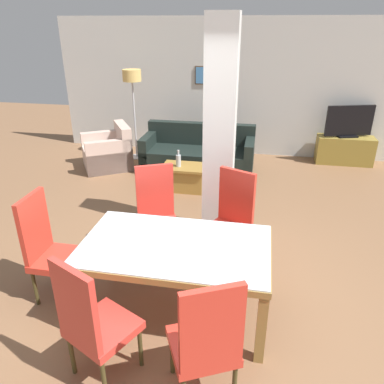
{
  "coord_description": "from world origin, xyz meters",
  "views": [
    {
      "loc": [
        0.69,
        -2.81,
        2.59
      ],
      "look_at": [
        0.0,
        0.83,
        0.9
      ],
      "focal_mm": 35.0,
      "sensor_mm": 36.0,
      "label": 1
    }
  ],
  "objects_px": {
    "dining_chair_far_left": "(157,211)",
    "bottle": "(178,160)",
    "dining_chair_far_right": "(231,217)",
    "coffee_table": "(185,177)",
    "tv_stand": "(344,150)",
    "dining_chair_head_left": "(48,246)",
    "dining_chair_near_right": "(206,340)",
    "armchair": "(109,153)",
    "dining_chair_near_left": "(92,321)",
    "floor_lamp": "(132,84)",
    "sofa": "(198,155)",
    "tv_screen": "(349,122)",
    "dining_table": "(175,257)"
  },
  "relations": [
    {
      "from": "dining_chair_near_right",
      "to": "dining_chair_far_right",
      "type": "distance_m",
      "value": 1.82
    },
    {
      "from": "dining_chair_near_right",
      "to": "floor_lamp",
      "type": "distance_m",
      "value": 5.72
    },
    {
      "from": "dining_chair_near_left",
      "to": "bottle",
      "type": "height_order",
      "value": "dining_chair_near_left"
    },
    {
      "from": "dining_chair_near_right",
      "to": "armchair",
      "type": "distance_m",
      "value": 5.22
    },
    {
      "from": "dining_chair_far_left",
      "to": "dining_chair_head_left",
      "type": "xyz_separation_m",
      "value": [
        -0.86,
        -0.91,
        0.0
      ]
    },
    {
      "from": "coffee_table",
      "to": "sofa",
      "type": "bearing_deg",
      "value": 85.98
    },
    {
      "from": "dining_chair_head_left",
      "to": "dining_chair_far_right",
      "type": "bearing_deg",
      "value": 118.33
    },
    {
      "from": "tv_stand",
      "to": "floor_lamp",
      "type": "xyz_separation_m",
      "value": [
        -4.17,
        -0.43,
        1.22
      ]
    },
    {
      "from": "tv_stand",
      "to": "tv_screen",
      "type": "xyz_separation_m",
      "value": [
        0.0,
        0.0,
        0.57
      ]
    },
    {
      "from": "dining_chair_far_right",
      "to": "coffee_table",
      "type": "xyz_separation_m",
      "value": [
        -0.94,
        1.94,
        -0.36
      ]
    },
    {
      "from": "coffee_table",
      "to": "tv_screen",
      "type": "xyz_separation_m",
      "value": [
        2.85,
        1.85,
        0.62
      ]
    },
    {
      "from": "bottle",
      "to": "tv_screen",
      "type": "xyz_separation_m",
      "value": [
        2.95,
        1.89,
        0.31
      ]
    },
    {
      "from": "dining_table",
      "to": "sofa",
      "type": "relative_size",
      "value": 0.84
    },
    {
      "from": "tv_stand",
      "to": "tv_screen",
      "type": "height_order",
      "value": "tv_screen"
    },
    {
      "from": "dining_chair_far_left",
      "to": "sofa",
      "type": "distance_m",
      "value": 2.93
    },
    {
      "from": "dining_chair_near_left",
      "to": "armchair",
      "type": "distance_m",
      "value": 4.83
    },
    {
      "from": "dining_chair_far_right",
      "to": "armchair",
      "type": "xyz_separation_m",
      "value": [
        -2.59,
        2.7,
        -0.29
      ]
    },
    {
      "from": "dining_chair_near_right",
      "to": "bottle",
      "type": "bearing_deg",
      "value": 79.88
    },
    {
      "from": "dining_chair_far_left",
      "to": "bottle",
      "type": "distance_m",
      "value": 1.92
    },
    {
      "from": "dining_chair_head_left",
      "to": "coffee_table",
      "type": "bearing_deg",
      "value": 164.92
    },
    {
      "from": "coffee_table",
      "to": "floor_lamp",
      "type": "bearing_deg",
      "value": 132.91
    },
    {
      "from": "floor_lamp",
      "to": "sofa",
      "type": "bearing_deg",
      "value": -18.27
    },
    {
      "from": "dining_chair_far_left",
      "to": "floor_lamp",
      "type": "height_order",
      "value": "floor_lamp"
    },
    {
      "from": "dining_chair_near_right",
      "to": "tv_screen",
      "type": "xyz_separation_m",
      "value": [
        1.91,
        5.61,
        0.26
      ]
    },
    {
      "from": "sofa",
      "to": "dining_chair_head_left",
      "type": "bearing_deg",
      "value": 77.62
    },
    {
      "from": "bottle",
      "to": "armchair",
      "type": "bearing_deg",
      "value": 152.73
    },
    {
      "from": "coffee_table",
      "to": "tv_stand",
      "type": "bearing_deg",
      "value": 32.97
    },
    {
      "from": "tv_stand",
      "to": "bottle",
      "type": "bearing_deg",
      "value": -147.33
    },
    {
      "from": "dining_chair_near_left",
      "to": "tv_stand",
      "type": "relative_size",
      "value": 1.04
    },
    {
      "from": "bottle",
      "to": "tv_screen",
      "type": "height_order",
      "value": "tv_screen"
    },
    {
      "from": "armchair",
      "to": "coffee_table",
      "type": "bearing_deg",
      "value": -146.5
    },
    {
      "from": "dining_chair_far_right",
      "to": "bottle",
      "type": "distance_m",
      "value": 2.17
    },
    {
      "from": "dining_chair_head_left",
      "to": "armchair",
      "type": "relative_size",
      "value": 0.97
    },
    {
      "from": "sofa",
      "to": "coffee_table",
      "type": "height_order",
      "value": "sofa"
    },
    {
      "from": "dining_table",
      "to": "dining_chair_far_right",
      "type": "distance_m",
      "value": 1.02
    },
    {
      "from": "dining_chair_head_left",
      "to": "floor_lamp",
      "type": "xyz_separation_m",
      "value": [
        -0.55,
        4.28,
        0.91
      ]
    },
    {
      "from": "dining_chair_far_right",
      "to": "dining_chair_head_left",
      "type": "bearing_deg",
      "value": 53.2
    },
    {
      "from": "coffee_table",
      "to": "dining_chair_head_left",
      "type": "bearing_deg",
      "value": -105.08
    },
    {
      "from": "dining_chair_far_right",
      "to": "bottle",
      "type": "height_order",
      "value": "dining_chair_far_right"
    },
    {
      "from": "coffee_table",
      "to": "dining_chair_far_right",
      "type": "bearing_deg",
      "value": -64.08
    },
    {
      "from": "dining_chair_far_right",
      "to": "coffee_table",
      "type": "relative_size",
      "value": 1.52
    },
    {
      "from": "sofa",
      "to": "coffee_table",
      "type": "distance_m",
      "value": 0.97
    },
    {
      "from": "dining_chair_near_left",
      "to": "tv_screen",
      "type": "relative_size",
      "value": 1.23
    },
    {
      "from": "dining_chair_near_right",
      "to": "dining_chair_head_left",
      "type": "xyz_separation_m",
      "value": [
        -1.72,
        0.89,
        0.0
      ]
    },
    {
      "from": "dining_chair_far_left",
      "to": "bottle",
      "type": "relative_size",
      "value": 4.0
    },
    {
      "from": "tv_screen",
      "to": "armchair",
      "type": "bearing_deg",
      "value": -3.63
    },
    {
      "from": "dining_chair_far_right",
      "to": "sofa",
      "type": "relative_size",
      "value": 0.54
    },
    {
      "from": "dining_table",
      "to": "dining_chair_far_right",
      "type": "relative_size",
      "value": 1.55
    },
    {
      "from": "dining_chair_head_left",
      "to": "bottle",
      "type": "height_order",
      "value": "dining_chair_head_left"
    },
    {
      "from": "dining_chair_head_left",
      "to": "tv_screen",
      "type": "height_order",
      "value": "tv_screen"
    }
  ]
}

